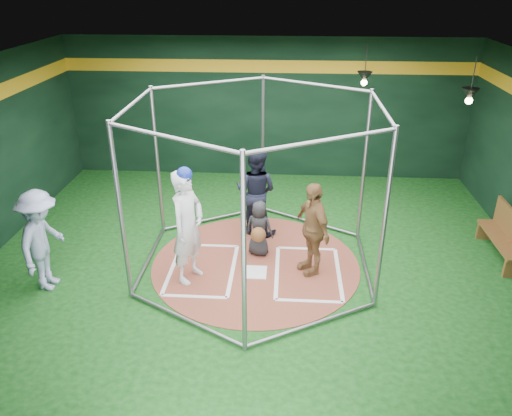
# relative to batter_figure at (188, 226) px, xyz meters

# --- Properties ---
(room_shell) EXTENTS (10.10, 9.10, 3.53)m
(room_shell) POSITION_rel_batter_figure_xyz_m (1.11, 0.54, 0.72)
(room_shell) COLOR #0D390E
(room_shell) RESTS_ON ground
(clay_disc) EXTENTS (3.80, 3.80, 0.01)m
(clay_disc) POSITION_rel_batter_figure_xyz_m (1.11, 0.53, -1.03)
(clay_disc) COLOR brown
(clay_disc) RESTS_ON ground
(home_plate) EXTENTS (0.43, 0.43, 0.01)m
(home_plate) POSITION_rel_batter_figure_xyz_m (1.11, 0.23, -1.02)
(home_plate) COLOR white
(home_plate) RESTS_ON clay_disc
(batter_box_left) EXTENTS (1.17, 1.77, 0.01)m
(batter_box_left) POSITION_rel_batter_figure_xyz_m (0.16, 0.28, -1.02)
(batter_box_left) COLOR white
(batter_box_left) RESTS_ON clay_disc
(batter_box_right) EXTENTS (1.17, 1.77, 0.01)m
(batter_box_right) POSITION_rel_batter_figure_xyz_m (2.06, 0.28, -1.02)
(batter_box_right) COLOR white
(batter_box_right) RESTS_ON clay_disc
(batting_cage) EXTENTS (4.05, 4.67, 3.00)m
(batting_cage) POSITION_rel_batter_figure_xyz_m (1.11, 0.53, 0.46)
(batting_cage) COLOR gray
(batting_cage) RESTS_ON ground
(pendant_lamp_near) EXTENTS (0.34, 0.34, 0.90)m
(pendant_lamp_near) POSITION_rel_batter_figure_xyz_m (3.31, 4.13, 1.70)
(pendant_lamp_near) COLOR black
(pendant_lamp_near) RESTS_ON room_shell
(pendant_lamp_far) EXTENTS (0.34, 0.34, 0.90)m
(pendant_lamp_far) POSITION_rel_batter_figure_xyz_m (5.11, 2.53, 1.70)
(pendant_lamp_far) COLOR black
(pendant_lamp_far) RESTS_ON room_shell
(batter_figure) EXTENTS (0.73, 0.86, 2.07)m
(batter_figure) POSITION_rel_batter_figure_xyz_m (0.00, 0.00, 0.00)
(batter_figure) COLOR silver
(batter_figure) RESTS_ON clay_disc
(visitor_leopard) EXTENTS (0.83, 1.07, 1.70)m
(visitor_leopard) POSITION_rel_batter_figure_xyz_m (2.10, 0.38, -0.18)
(visitor_leopard) COLOR #B3834D
(visitor_leopard) RESTS_ON clay_disc
(catcher_figure) EXTENTS (0.60, 0.63, 1.08)m
(catcher_figure) POSITION_rel_batter_figure_xyz_m (1.15, 0.88, -0.49)
(catcher_figure) COLOR black
(catcher_figure) RESTS_ON clay_disc
(umpire) EXTENTS (1.04, 0.92, 1.79)m
(umpire) POSITION_rel_batter_figure_xyz_m (1.03, 1.79, -0.13)
(umpire) COLOR black
(umpire) RESTS_ON clay_disc
(bystander_blue) EXTENTS (0.69, 1.16, 1.77)m
(bystander_blue) POSITION_rel_batter_figure_xyz_m (-2.35, -0.39, -0.15)
(bystander_blue) COLOR #909DBE
(bystander_blue) RESTS_ON ground
(dugout_bench) EXTENTS (0.37, 1.58, 0.92)m
(dugout_bench) POSITION_rel_batter_figure_xyz_m (5.73, 1.10, -0.57)
(dugout_bench) COLOR brown
(dugout_bench) RESTS_ON ground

